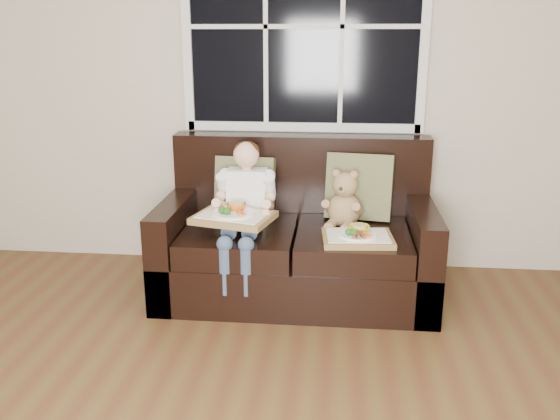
# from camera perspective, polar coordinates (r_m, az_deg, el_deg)

# --- Properties ---
(room_walls) EXTENTS (4.52, 5.02, 2.71)m
(room_walls) POSITION_cam_1_polar(r_m,az_deg,el_deg) (1.66, -15.32, 15.30)
(room_walls) COLOR beige
(room_walls) RESTS_ON ground
(window_back) EXTENTS (1.62, 0.04, 1.37)m
(window_back) POSITION_cam_1_polar(r_m,az_deg,el_deg) (4.05, 2.31, 17.23)
(window_back) COLOR black
(window_back) RESTS_ON room_walls
(loveseat) EXTENTS (1.70, 0.92, 0.96)m
(loveseat) POSITION_cam_1_polar(r_m,az_deg,el_deg) (3.82, 1.66, -3.28)
(loveseat) COLOR black
(loveseat) RESTS_ON ground
(pillow_left) EXTENTS (0.40, 0.20, 0.40)m
(pillow_left) POSITION_cam_1_polar(r_m,az_deg,el_deg) (3.90, -3.39, 2.29)
(pillow_left) COLOR #5F633D
(pillow_left) RESTS_ON loveseat
(pillow_right) EXTENTS (0.44, 0.25, 0.43)m
(pillow_right) POSITION_cam_1_polar(r_m,az_deg,el_deg) (3.85, 7.62, 2.25)
(pillow_right) COLOR #5F633D
(pillow_right) RESTS_ON loveseat
(child) EXTENTS (0.36, 0.59, 0.81)m
(child) POSITION_cam_1_polar(r_m,az_deg,el_deg) (3.64, -3.41, 1.02)
(child) COLOR white
(child) RESTS_ON loveseat
(teddy_bear) EXTENTS (0.25, 0.30, 0.37)m
(teddy_bear) POSITION_cam_1_polar(r_m,az_deg,el_deg) (3.71, 6.22, 0.71)
(teddy_bear) COLOR tan
(teddy_bear) RESTS_ON loveseat
(tray_left) EXTENTS (0.51, 0.44, 0.10)m
(tray_left) POSITION_cam_1_polar(r_m,az_deg,el_deg) (3.51, -4.47, -0.54)
(tray_left) COLOR olive
(tray_left) RESTS_ON child
(tray_right) EXTENTS (0.43, 0.34, 0.09)m
(tray_right) POSITION_cam_1_polar(r_m,az_deg,el_deg) (3.47, 7.48, -2.56)
(tray_right) COLOR olive
(tray_right) RESTS_ON loveseat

